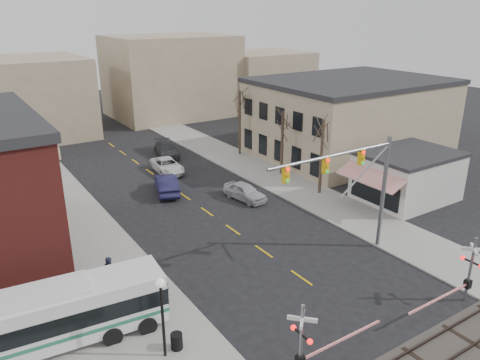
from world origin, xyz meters
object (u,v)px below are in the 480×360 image
street_lamp (162,302)px  car_c (167,166)px  car_a (245,192)px  rr_crossing_east (466,273)px  car_d (167,150)px  traffic_signal_mast (357,177)px  car_b (167,184)px  transit_bus (42,319)px  rr_crossing_west (308,341)px  trash_bin (177,341)px  pedestrian_near (166,291)px  pedestrian_far (110,271)px

street_lamp → car_c: 27.47m
street_lamp → car_a: (14.15, 14.41, -2.43)m
rr_crossing_east → car_d: rr_crossing_east is taller
street_lamp → traffic_signal_mast: bearing=8.5°
street_lamp → car_b: bearing=65.1°
traffic_signal_mast → car_d: bearing=91.4°
transit_bus → rr_crossing_west: size_ratio=2.15×
transit_bus → trash_bin: transit_bus is taller
car_a → car_d: size_ratio=0.83×
car_c → pedestrian_near: pedestrian_near is taller
rr_crossing_west → pedestrian_near: (-3.03, 8.44, -1.04)m
pedestrian_near → pedestrian_far: 4.18m
street_lamp → trash_bin: street_lamp is taller
transit_bus → rr_crossing_east: (20.58, -8.82, 0.23)m
traffic_signal_mast → pedestrian_near: size_ratio=6.16×
pedestrian_near → pedestrian_far: bearing=36.0°
pedestrian_near → pedestrian_far: (-1.95, 3.69, 0.10)m
rr_crossing_west → trash_bin: size_ratio=6.81×
trash_bin → car_b: car_b is taller
trash_bin → car_a: (13.45, 14.25, 0.21)m
rr_crossing_west → traffic_signal_mast: bearing=35.2°
car_b → car_c: 5.74m
traffic_signal_mast → rr_crossing_east: (1.41, -7.25, -3.77)m
car_b → car_d: 11.44m
car_a → pedestrian_far: size_ratio=2.40×
transit_bus → car_a: transit_bus is taller
rr_crossing_west → trash_bin: rr_crossing_west is taller
rr_crossing_west → rr_crossing_east: 11.09m
rr_crossing_east → car_c: bearing=98.4°
car_b → pedestrian_near: size_ratio=3.17×
traffic_signal_mast → pedestrian_far: traffic_signal_mast is taller
rr_crossing_east → street_lamp: bearing=162.4°
rr_crossing_west → pedestrian_near: bearing=109.8°
car_b → street_lamp: bearing=82.8°
street_lamp → pedestrian_far: 7.80m
traffic_signal_mast → rr_crossing_east: size_ratio=1.77×
traffic_signal_mast → pedestrian_near: (-12.70, 1.62, -4.81)m
transit_bus → car_c: transit_bus is taller
car_a → car_c: (-2.61, 10.40, -0.03)m
car_a → car_b: 7.25m
car_c → traffic_signal_mast: bearing=-78.2°
trash_bin → car_d: car_d is taller
pedestrian_near → rr_crossing_west: bearing=-152.1°
car_a → pedestrian_far: 15.86m
car_c → street_lamp: bearing=-110.7°
pedestrian_near → transit_bus: bearing=98.6°
trash_bin → pedestrian_near: (1.13, 3.64, 0.39)m
car_d → car_a: bearing=-77.2°
car_a → car_d: car_d is taller
car_a → car_d: 15.60m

